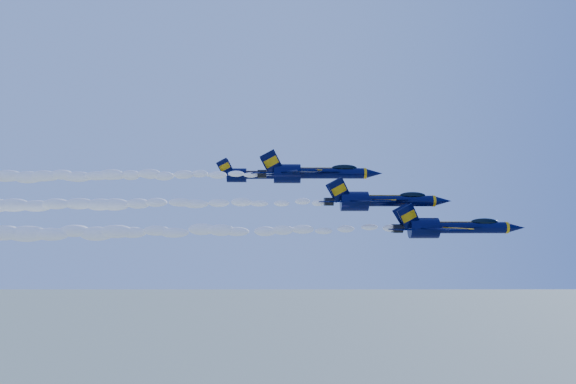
{
  "coord_description": "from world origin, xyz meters",
  "views": [
    {
      "loc": [
        -5.42,
        -81.05,
        151.04
      ],
      "look_at": [
        -3.62,
        0.11,
        152.88
      ],
      "focal_mm": 35.0,
      "sensor_mm": 36.0,
      "label": 1
    }
  ],
  "objects_px": {
    "jet_third": "(312,173)",
    "jet_second": "(380,201)",
    "jet_fourth": "(255,175)",
    "jet_lead": "(450,227)"
  },
  "relations": [
    {
      "from": "jet_second",
      "to": "jet_fourth",
      "type": "height_order",
      "value": "jet_fourth"
    },
    {
      "from": "jet_lead",
      "to": "jet_second",
      "type": "height_order",
      "value": "jet_second"
    },
    {
      "from": "jet_third",
      "to": "jet_fourth",
      "type": "xyz_separation_m",
      "value": [
        -9.04,
        9.61,
        0.22
      ]
    },
    {
      "from": "jet_second",
      "to": "jet_fourth",
      "type": "bearing_deg",
      "value": 128.8
    },
    {
      "from": "jet_lead",
      "to": "jet_second",
      "type": "distance_m",
      "value": 9.53
    },
    {
      "from": "jet_lead",
      "to": "jet_third",
      "type": "bearing_deg",
      "value": 138.97
    },
    {
      "from": "jet_second",
      "to": "jet_fourth",
      "type": "xyz_separation_m",
      "value": [
        -17.2,
        21.39,
        4.53
      ]
    },
    {
      "from": "jet_third",
      "to": "jet_second",
      "type": "bearing_deg",
      "value": -55.31
    },
    {
      "from": "jet_second",
      "to": "jet_third",
      "type": "distance_m",
      "value": 14.96
    },
    {
      "from": "jet_lead",
      "to": "jet_third",
      "type": "height_order",
      "value": "jet_third"
    }
  ]
}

